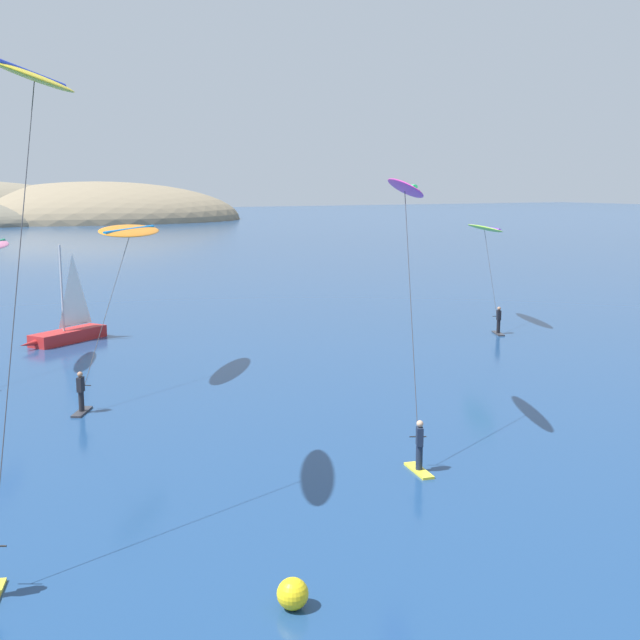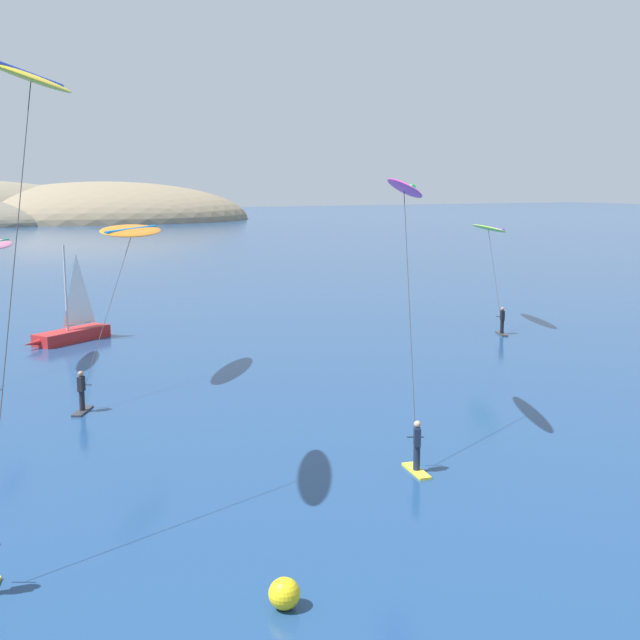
{
  "view_description": "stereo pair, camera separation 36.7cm",
  "coord_description": "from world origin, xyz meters",
  "px_view_note": "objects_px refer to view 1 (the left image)",
  "views": [
    {
      "loc": [
        -21.11,
        -6.33,
        9.11
      ],
      "look_at": [
        -5.31,
        21.28,
        3.72
      ],
      "focal_mm": 45.0,
      "sensor_mm": 36.0,
      "label": 1
    },
    {
      "loc": [
        -20.8,
        -6.51,
        9.11
      ],
      "look_at": [
        -5.31,
        21.28,
        3.72
      ],
      "focal_mm": 45.0,
      "sensor_mm": 36.0,
      "label": 2
    }
  ],
  "objects_px": {
    "sailboat_near": "(64,332)",
    "kitesurfer_lime": "(485,235)",
    "kitesurfer_orange": "(128,240)",
    "marker_buoy": "(293,594)",
    "kitesurfer_magenta": "(406,209)",
    "kitesurfer_yellow": "(31,112)"
  },
  "relations": [
    {
      "from": "sailboat_near",
      "to": "kitesurfer_lime",
      "type": "bearing_deg",
      "value": -16.97
    },
    {
      "from": "sailboat_near",
      "to": "kitesurfer_orange",
      "type": "bearing_deg",
      "value": -86.19
    },
    {
      "from": "kitesurfer_orange",
      "to": "marker_buoy",
      "type": "xyz_separation_m",
      "value": [
        -3.08,
        -21.87,
        -6.27
      ]
    },
    {
      "from": "kitesurfer_orange",
      "to": "kitesurfer_magenta",
      "type": "height_order",
      "value": "kitesurfer_magenta"
    },
    {
      "from": "kitesurfer_yellow",
      "to": "kitesurfer_magenta",
      "type": "height_order",
      "value": "kitesurfer_yellow"
    },
    {
      "from": "sailboat_near",
      "to": "marker_buoy",
      "type": "bearing_deg",
      "value": -94.06
    },
    {
      "from": "kitesurfer_yellow",
      "to": "marker_buoy",
      "type": "relative_size",
      "value": 17.39
    },
    {
      "from": "marker_buoy",
      "to": "kitesurfer_magenta",
      "type": "bearing_deg",
      "value": 43.98
    },
    {
      "from": "marker_buoy",
      "to": "kitesurfer_orange",
      "type": "bearing_deg",
      "value": 81.99
    },
    {
      "from": "kitesurfer_orange",
      "to": "kitesurfer_magenta",
      "type": "relative_size",
      "value": 0.86
    },
    {
      "from": "kitesurfer_orange",
      "to": "kitesurfer_magenta",
      "type": "distance_m",
      "value": 14.38
    },
    {
      "from": "kitesurfer_orange",
      "to": "kitesurfer_yellow",
      "type": "distance_m",
      "value": 16.39
    },
    {
      "from": "kitesurfer_magenta",
      "to": "marker_buoy",
      "type": "bearing_deg",
      "value": -136.02
    },
    {
      "from": "kitesurfer_yellow",
      "to": "kitesurfer_lime",
      "type": "xyz_separation_m",
      "value": [
        30.92,
        17.82,
        -5.02
      ]
    },
    {
      "from": "kitesurfer_lime",
      "to": "kitesurfer_yellow",
      "type": "bearing_deg",
      "value": -150.04
    },
    {
      "from": "kitesurfer_orange",
      "to": "kitesurfer_yellow",
      "type": "bearing_deg",
      "value": -114.52
    },
    {
      "from": "sailboat_near",
      "to": "kitesurfer_magenta",
      "type": "distance_m",
      "value": 26.06
    },
    {
      "from": "kitesurfer_lime",
      "to": "marker_buoy",
      "type": "bearing_deg",
      "value": -137.32
    },
    {
      "from": "kitesurfer_magenta",
      "to": "kitesurfer_orange",
      "type": "bearing_deg",
      "value": 116.14
    },
    {
      "from": "kitesurfer_orange",
      "to": "kitesurfer_lime",
      "type": "bearing_deg",
      "value": 8.02
    },
    {
      "from": "kitesurfer_orange",
      "to": "kitesurfer_yellow",
      "type": "relative_size",
      "value": 0.67
    },
    {
      "from": "kitesurfer_yellow",
      "to": "kitesurfer_lime",
      "type": "height_order",
      "value": "kitesurfer_yellow"
    }
  ]
}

